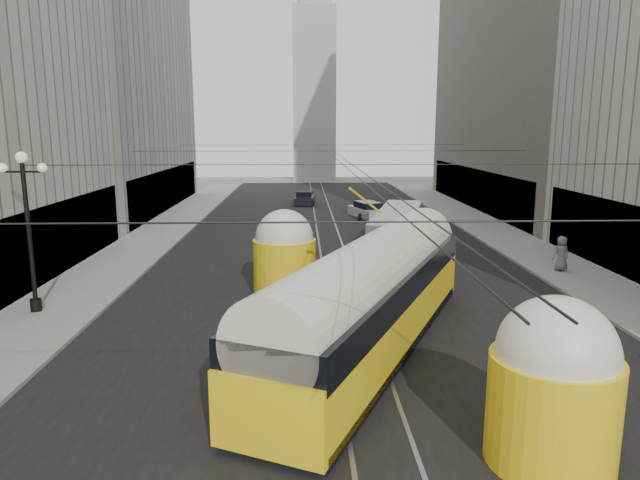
{
  "coord_description": "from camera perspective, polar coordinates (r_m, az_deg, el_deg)",
  "views": [
    {
      "loc": [
        -1.85,
        -4.38,
        7.37
      ],
      "look_at": [
        -1.23,
        15.1,
        3.56
      ],
      "focal_mm": 32.0,
      "sensor_mm": 36.0,
      "label": 1
    }
  ],
  "objects": [
    {
      "name": "road",
      "position": [
        37.66,
        1.03,
        -0.24
      ],
      "size": [
        20.0,
        85.0,
        0.02
      ],
      "primitive_type": "cube",
      "color": "black",
      "rests_on": "ground"
    },
    {
      "name": "sidewalk_left",
      "position": [
        42.27,
        -15.69,
        0.69
      ],
      "size": [
        4.0,
        72.0,
        0.15
      ],
      "primitive_type": "cube",
      "color": "gray",
      "rests_on": "ground"
    },
    {
      "name": "sidewalk_right",
      "position": [
        43.31,
        16.86,
        0.87
      ],
      "size": [
        4.0,
        72.0,
        0.15
      ],
      "primitive_type": "cube",
      "color": "gray",
      "rests_on": "ground"
    },
    {
      "name": "rail_left",
      "position": [
        37.63,
        -0.11,
        -0.25
      ],
      "size": [
        0.12,
        85.0,
        0.04
      ],
      "primitive_type": "cube",
      "color": "gray",
      "rests_on": "ground"
    },
    {
      "name": "rail_right",
      "position": [
        37.7,
        2.16,
        -0.23
      ],
      "size": [
        0.12,
        85.0,
        0.04
      ],
      "primitive_type": "cube",
      "color": "gray",
      "rests_on": "ground"
    },
    {
      "name": "building_left_far",
      "position": [
        55.87,
        -21.81,
        17.43
      ],
      "size": [
        12.6,
        28.6,
        28.6
      ],
      "color": "#999999",
      "rests_on": "ground"
    },
    {
      "name": "building_right_far",
      "position": [
        57.46,
        21.82,
        19.24
      ],
      "size": [
        12.6,
        32.6,
        32.6
      ],
      "color": "#514C47",
      "rests_on": "ground"
    },
    {
      "name": "distant_tower",
      "position": [
        84.75,
        -0.59,
        16.19
      ],
      "size": [
        6.0,
        6.0,
        31.36
      ],
      "color": "#B2AFA8",
      "rests_on": "ground"
    },
    {
      "name": "lamppost_left_mid",
      "position": [
        25.09,
        -27.18,
        1.52
      ],
      "size": [
        1.86,
        0.44,
        6.37
      ],
      "color": "black",
      "rests_on": "sidewalk_left"
    },
    {
      "name": "catenary",
      "position": [
        35.96,
        1.33,
        8.67
      ],
      "size": [
        25.0,
        72.0,
        0.23
      ],
      "color": "black",
      "rests_on": "ground"
    },
    {
      "name": "streetcar",
      "position": [
        19.23,
        5.29,
        -5.49
      ],
      "size": [
        9.13,
        16.45,
        3.91
      ],
      "color": "yellow",
      "rests_on": "ground"
    },
    {
      "name": "city_bus",
      "position": [
        33.53,
        7.73,
        0.82
      ],
      "size": [
        4.82,
        10.96,
        2.69
      ],
      "color": "gray",
      "rests_on": "ground"
    },
    {
      "name": "sedan_white_far",
      "position": [
        48.08,
        4.79,
        2.94
      ],
      "size": [
        3.11,
        4.7,
        1.38
      ],
      "color": "silver",
      "rests_on": "ground"
    },
    {
      "name": "sedan_dark_far",
      "position": [
        56.79,
        -1.5,
        4.19
      ],
      "size": [
        2.17,
        4.34,
        1.32
      ],
      "color": "black",
      "rests_on": "ground"
    },
    {
      "name": "pedestrian_sidewalk_right",
      "position": [
        31.94,
        23.0,
        -1.24
      ],
      "size": [
        0.97,
        0.71,
        1.81
      ],
      "primitive_type": "imported",
      "rotation": [
        0.0,
        0.0,
        3.34
      ],
      "color": "slate",
      "rests_on": "sidewalk_right"
    }
  ]
}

